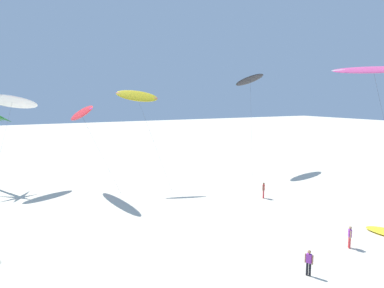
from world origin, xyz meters
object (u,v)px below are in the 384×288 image
at_px(flying_kite_3, 373,70).
at_px(flying_kite_6, 250,80).
at_px(person_near_left, 350,236).
at_px(person_near_right, 264,190).
at_px(flying_kite_2, 12,102).
at_px(person_far_watcher, 309,262).
at_px(flying_kite_4, 137,96).
at_px(flying_kite_0, 81,113).

distance_m(flying_kite_3, flying_kite_6, 20.09).
bearing_deg(flying_kite_3, person_near_left, -149.81).
bearing_deg(flying_kite_3, person_near_right, 134.49).
height_order(flying_kite_3, person_near_right, flying_kite_3).
relative_size(flying_kite_2, person_near_left, 7.23).
xyz_separation_m(flying_kite_2, flying_kite_6, (30.96, -4.07, 3.11)).
height_order(flying_kite_6, person_near_left, flying_kite_6).
height_order(person_near_right, person_far_watcher, person_near_right).
bearing_deg(flying_kite_2, flying_kite_4, -27.83).
distance_m(flying_kite_0, flying_kite_6, 25.04).
xyz_separation_m(flying_kite_4, person_far_watcher, (2.24, -24.06, -9.87)).
distance_m(flying_kite_0, person_near_right, 21.10).
bearing_deg(flying_kite_4, flying_kite_3, -45.95).
xyz_separation_m(flying_kite_3, person_near_left, (-9.16, -5.33, -12.19)).
height_order(flying_kite_6, person_near_right, flying_kite_6).
height_order(flying_kite_0, flying_kite_2, flying_kite_2).
bearing_deg(person_near_left, flying_kite_3, 30.19).
height_order(flying_kite_3, flying_kite_4, flying_kite_3).
bearing_deg(flying_kite_0, person_near_left, -58.57).
xyz_separation_m(person_near_left, person_far_watcher, (-5.43, -1.34, 0.00)).
bearing_deg(flying_kite_4, person_far_watcher, -84.68).
bearing_deg(person_far_watcher, flying_kite_2, 115.92).
bearing_deg(flying_kite_6, person_far_watcher, -120.94).
relative_size(flying_kite_2, flying_kite_4, 0.98).
height_order(flying_kite_0, person_near_right, flying_kite_0).
distance_m(flying_kite_0, flying_kite_3, 29.28).
relative_size(flying_kite_4, person_near_right, 6.93).
bearing_deg(flying_kite_0, flying_kite_6, 5.95).
height_order(flying_kite_2, person_far_watcher, flying_kite_2).
distance_m(person_near_left, person_far_watcher, 5.59).
relative_size(flying_kite_3, person_far_watcher, 8.52).
distance_m(flying_kite_0, flying_kite_2, 9.32).
bearing_deg(flying_kite_3, flying_kite_0, 142.88).
distance_m(flying_kite_0, person_far_watcher, 26.83).
height_order(flying_kite_2, person_near_right, flying_kite_2).
bearing_deg(flying_kite_3, person_far_watcher, -155.43).
relative_size(flying_kite_0, person_near_right, 6.03).
bearing_deg(flying_kite_2, person_far_watcher, -64.08).
bearing_deg(flying_kite_4, flying_kite_0, 179.17).
height_order(flying_kite_0, person_near_left, flying_kite_0).
bearing_deg(flying_kite_4, flying_kite_2, 152.17).
bearing_deg(person_near_right, person_far_watcher, -120.25).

